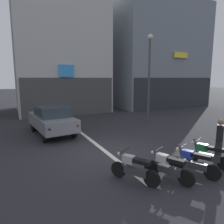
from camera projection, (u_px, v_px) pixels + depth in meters
name	position (u px, v px, depth m)	size (l,w,h in m)	color
ground_plane	(107.00, 153.00, 8.84)	(120.00, 120.00, 0.00)	#2B2B30
lane_centre_line	(71.00, 125.00, 14.17)	(0.20, 18.00, 0.01)	silver
building_mid_block	(57.00, 7.00, 19.32)	(8.03, 7.57, 19.44)	silver
building_far_right	(151.00, 57.00, 24.66)	(10.44, 8.82, 11.34)	gray
car_grey_crossing_near	(52.00, 119.00, 11.62)	(2.20, 4.27, 1.64)	black
street_lamp	(149.00, 70.00, 14.12)	(0.36, 0.36, 6.07)	#47474C
motorcycle_silver_row_leftmost	(134.00, 168.00, 6.31)	(0.91, 1.47, 0.98)	black
motorcycle_white_row_left_mid	(168.00, 167.00, 6.39)	(0.78, 1.55, 0.98)	black
motorcycle_blue_row_centre	(193.00, 162.00, 6.74)	(0.84, 1.51, 0.98)	black
motorcycle_green_row_right_mid	(207.00, 155.00, 7.41)	(0.81, 1.52, 0.98)	black
person_by_motorcycles	(219.00, 140.00, 7.78)	(0.42, 0.40, 1.67)	#23232D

